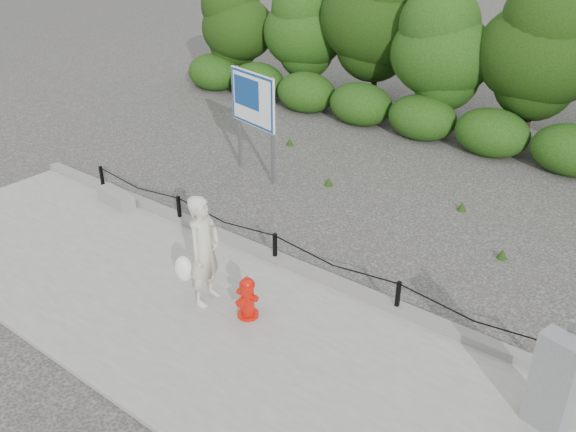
{
  "coord_description": "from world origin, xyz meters",
  "views": [
    {
      "loc": [
        5.97,
        -7.35,
        6.04
      ],
      "look_at": [
        0.14,
        0.2,
        1.0
      ],
      "focal_mm": 38.0,
      "sensor_mm": 36.0,
      "label": 1
    }
  ],
  "objects_px": {
    "pedestrian": "(203,252)",
    "concrete_block": "(116,198)",
    "fire_hydrant": "(247,298)",
    "advertising_sign": "(253,104)",
    "utility_cabinet": "(554,382)"
  },
  "relations": [
    {
      "from": "fire_hydrant",
      "to": "concrete_block",
      "type": "bearing_deg",
      "value": 164.85
    },
    {
      "from": "concrete_block",
      "to": "utility_cabinet",
      "type": "xyz_separation_m",
      "value": [
        9.32,
        -0.66,
        0.53
      ]
    },
    {
      "from": "concrete_block",
      "to": "utility_cabinet",
      "type": "height_order",
      "value": "utility_cabinet"
    },
    {
      "from": "pedestrian",
      "to": "utility_cabinet",
      "type": "height_order",
      "value": "pedestrian"
    },
    {
      "from": "fire_hydrant",
      "to": "concrete_block",
      "type": "relative_size",
      "value": 0.76
    },
    {
      "from": "pedestrian",
      "to": "concrete_block",
      "type": "bearing_deg",
      "value": 60.15
    },
    {
      "from": "concrete_block",
      "to": "fire_hydrant",
      "type": "bearing_deg",
      "value": -14.63
    },
    {
      "from": "utility_cabinet",
      "to": "advertising_sign",
      "type": "bearing_deg",
      "value": 168.0
    },
    {
      "from": "concrete_block",
      "to": "advertising_sign",
      "type": "relative_size",
      "value": 0.39
    },
    {
      "from": "pedestrian",
      "to": "concrete_block",
      "type": "height_order",
      "value": "pedestrian"
    },
    {
      "from": "concrete_block",
      "to": "pedestrian",
      "type": "bearing_deg",
      "value": -18.55
    },
    {
      "from": "utility_cabinet",
      "to": "advertising_sign",
      "type": "relative_size",
      "value": 0.6
    },
    {
      "from": "pedestrian",
      "to": "utility_cabinet",
      "type": "relative_size",
      "value": 1.26
    },
    {
      "from": "concrete_block",
      "to": "advertising_sign",
      "type": "distance_m",
      "value": 3.73
    },
    {
      "from": "fire_hydrant",
      "to": "concrete_block",
      "type": "distance_m",
      "value": 5.04
    }
  ]
}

